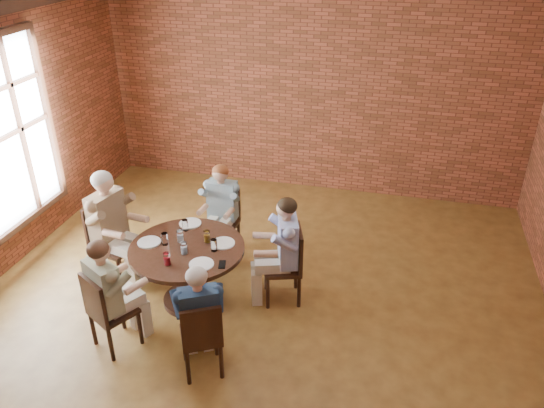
% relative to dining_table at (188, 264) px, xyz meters
% --- Properties ---
extents(floor, '(7.00, 7.00, 0.00)m').
position_rel_dining_table_xyz_m(floor, '(0.76, -0.20, -0.53)').
color(floor, olive).
rests_on(floor, ground).
extents(wall_back, '(7.00, 0.00, 7.00)m').
position_rel_dining_table_xyz_m(wall_back, '(0.76, 3.30, 1.17)').
color(wall_back, brown).
rests_on(wall_back, ground).
extents(dining_table, '(1.28, 1.28, 0.75)m').
position_rel_dining_table_xyz_m(dining_table, '(0.00, 0.00, 0.00)').
color(dining_table, '#321B10').
rests_on(dining_table, floor).
extents(chair_a, '(0.52, 0.52, 0.93)m').
position_rel_dining_table_xyz_m(chair_a, '(1.09, 0.35, -0.03)').
color(chair_a, '#321B10').
rests_on(chair_a, floor).
extents(diner_a, '(0.76, 0.68, 1.31)m').
position_rel_dining_table_xyz_m(diner_a, '(1.01, 0.32, 0.13)').
color(diner_a, '#4759B9').
rests_on(diner_a, floor).
extents(chair_b, '(0.40, 0.40, 0.89)m').
position_rel_dining_table_xyz_m(chair_b, '(0.03, 1.13, -0.04)').
color(chair_b, '#321B10').
rests_on(chair_b, floor).
extents(diner_b, '(0.50, 0.61, 1.25)m').
position_rel_dining_table_xyz_m(diner_b, '(0.03, 1.06, 0.10)').
color(diner_b, gray).
rests_on(diner_b, floor).
extents(chair_c, '(0.56, 0.56, 0.98)m').
position_rel_dining_table_xyz_m(chair_c, '(-1.14, 0.28, -0.00)').
color(chair_c, '#321B10').
rests_on(chair_c, floor).
extents(diner_c, '(0.82, 0.73, 1.41)m').
position_rel_dining_table_xyz_m(diner_c, '(-1.05, 0.26, 0.18)').
color(diner_c, brown).
rests_on(diner_c, floor).
extents(chair_d, '(0.55, 0.55, 0.91)m').
position_rel_dining_table_xyz_m(chair_d, '(-0.52, -0.91, -0.03)').
color(chair_d, '#321B10').
rests_on(chair_d, floor).
extents(diner_d, '(0.73, 0.78, 1.28)m').
position_rel_dining_table_xyz_m(diner_d, '(-0.48, -0.84, 0.11)').
color(diner_d, tan).
rests_on(diner_d, floor).
extents(chair_e, '(0.51, 0.51, 0.88)m').
position_rel_dining_table_xyz_m(chair_e, '(0.54, -1.01, -0.05)').
color(chair_e, '#321B10').
rests_on(chair_e, floor).
extents(diner_e, '(0.68, 0.73, 1.23)m').
position_rel_dining_table_xyz_m(diner_e, '(0.51, -0.95, 0.09)').
color(diner_e, '#182B45').
rests_on(diner_e, floor).
extents(plate_a, '(0.26, 0.26, 0.01)m').
position_rel_dining_table_xyz_m(plate_a, '(0.37, 0.16, 0.23)').
color(plate_a, white).
rests_on(plate_a, dining_table).
extents(plate_b, '(0.26, 0.26, 0.01)m').
position_rel_dining_table_xyz_m(plate_b, '(-0.15, 0.48, 0.23)').
color(plate_b, white).
rests_on(plate_b, dining_table).
extents(plate_c, '(0.26, 0.26, 0.01)m').
position_rel_dining_table_xyz_m(plate_c, '(-0.44, -0.02, 0.23)').
color(plate_c, white).
rests_on(plate_c, dining_table).
extents(plate_d, '(0.26, 0.26, 0.01)m').
position_rel_dining_table_xyz_m(plate_d, '(0.28, -0.28, 0.23)').
color(plate_d, white).
rests_on(plate_d, dining_table).
extents(glass_a, '(0.07, 0.07, 0.14)m').
position_rel_dining_table_xyz_m(glass_a, '(0.32, 0.01, 0.29)').
color(glass_a, white).
rests_on(glass_a, dining_table).
extents(glass_b, '(0.07, 0.07, 0.14)m').
position_rel_dining_table_xyz_m(glass_b, '(0.18, 0.16, 0.29)').
color(glass_b, white).
rests_on(glass_b, dining_table).
extents(glass_c, '(0.07, 0.07, 0.14)m').
position_rel_dining_table_xyz_m(glass_c, '(-0.15, 0.33, 0.29)').
color(glass_c, white).
rests_on(glass_c, dining_table).
extents(glass_d, '(0.07, 0.07, 0.14)m').
position_rel_dining_table_xyz_m(glass_d, '(-0.11, 0.09, 0.29)').
color(glass_d, white).
rests_on(glass_d, dining_table).
extents(glass_e, '(0.07, 0.07, 0.14)m').
position_rel_dining_table_xyz_m(glass_e, '(-0.25, -0.00, 0.29)').
color(glass_e, white).
rests_on(glass_e, dining_table).
extents(glass_f, '(0.07, 0.07, 0.14)m').
position_rel_dining_table_xyz_m(glass_f, '(-0.07, -0.36, 0.29)').
color(glass_f, white).
rests_on(glass_f, dining_table).
extents(glass_g, '(0.07, 0.07, 0.14)m').
position_rel_dining_table_xyz_m(glass_g, '(0.03, -0.13, 0.29)').
color(glass_g, white).
rests_on(glass_g, dining_table).
extents(smartphone, '(0.11, 0.16, 0.01)m').
position_rel_dining_table_xyz_m(smartphone, '(0.49, -0.23, 0.23)').
color(smartphone, black).
rests_on(smartphone, dining_table).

